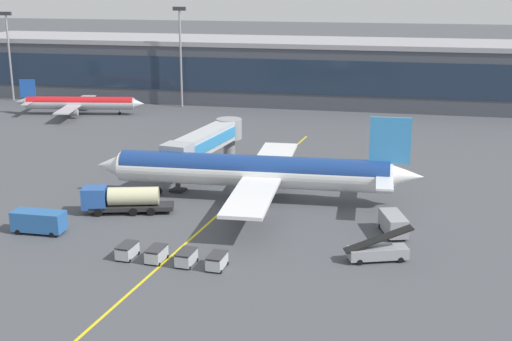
# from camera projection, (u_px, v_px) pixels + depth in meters

# --- Properties ---
(ground_plane) EXTENTS (700.00, 700.00, 0.00)m
(ground_plane) POSITION_uv_depth(u_px,v_px,m) (259.00, 212.00, 83.86)
(ground_plane) COLOR #47494F
(apron_lead_in_line) EXTENTS (9.01, 79.56, 0.01)m
(apron_lead_in_line) POSITION_uv_depth(u_px,v_px,m) (230.00, 204.00, 86.56)
(apron_lead_in_line) COLOR yellow
(apron_lead_in_line) RESTS_ON ground_plane
(terminal_building) EXTENTS (205.62, 21.13, 13.81)m
(terminal_building) POSITION_uv_depth(u_px,v_px,m) (419.00, 74.00, 150.28)
(terminal_building) COLOR #424751
(terminal_building) RESTS_ON ground_plane
(main_airliner) EXTENTS (41.91, 33.17, 11.30)m
(main_airliner) POSITION_uv_depth(u_px,v_px,m) (255.00, 171.00, 87.28)
(main_airliner) COLOR white
(main_airliner) RESTS_ON ground_plane
(jet_bridge) EXTENTS (6.83, 20.73, 6.53)m
(jet_bridge) POSITION_uv_depth(u_px,v_px,m) (207.00, 141.00, 98.83)
(jet_bridge) COLOR #B2B7BC
(jet_bridge) RESTS_ON ground_plane
(fuel_tanker) EXTENTS (11.08, 5.19, 3.25)m
(fuel_tanker) POSITION_uv_depth(u_px,v_px,m) (122.00, 199.00, 83.06)
(fuel_tanker) COLOR #232326
(fuel_tanker) RESTS_ON ground_plane
(belt_loader) EXTENTS (6.95, 3.78, 3.49)m
(belt_loader) POSITION_uv_depth(u_px,v_px,m) (378.00, 251.00, 69.32)
(belt_loader) COLOR gray
(belt_loader) RESTS_ON ground_plane
(crew_van) EXTENTS (3.46, 5.39, 2.30)m
(crew_van) POSITION_uv_depth(u_px,v_px,m) (393.00, 223.00, 76.39)
(crew_van) COLOR gray
(crew_van) RESTS_ON ground_plane
(lavatory_truck) EXTENTS (5.80, 2.32, 2.50)m
(lavatory_truck) POSITION_uv_depth(u_px,v_px,m) (38.00, 221.00, 76.73)
(lavatory_truck) COLOR #285B9E
(lavatory_truck) RESTS_ON ground_plane
(baggage_cart_0) EXTENTS (1.80, 2.76, 1.48)m
(baggage_cart_0) POSITION_uv_depth(u_px,v_px,m) (127.00, 251.00, 70.04)
(baggage_cart_0) COLOR #B2B7BC
(baggage_cart_0) RESTS_ON ground_plane
(baggage_cart_1) EXTENTS (1.80, 2.76, 1.48)m
(baggage_cart_1) POSITION_uv_depth(u_px,v_px,m) (156.00, 254.00, 69.19)
(baggage_cart_1) COLOR #B2B7BC
(baggage_cart_1) RESTS_ON ground_plane
(baggage_cart_2) EXTENTS (1.80, 2.76, 1.48)m
(baggage_cart_2) POSITION_uv_depth(u_px,v_px,m) (186.00, 257.00, 68.34)
(baggage_cart_2) COLOR #B2B7BC
(baggage_cart_2) RESTS_ON ground_plane
(baggage_cart_3) EXTENTS (1.80, 2.76, 1.48)m
(baggage_cart_3) POSITION_uv_depth(u_px,v_px,m) (217.00, 261.00, 67.49)
(baggage_cart_3) COLOR #B2B7BC
(baggage_cart_3) RESTS_ON ground_plane
(commuter_jet_far) EXTENTS (26.77, 21.34, 7.20)m
(commuter_jet_far) POSITION_uv_depth(u_px,v_px,m) (79.00, 103.00, 141.60)
(commuter_jet_far) COLOR #B2B7BC
(commuter_jet_far) RESTS_ON ground_plane
(apron_light_mast_0) EXTENTS (2.80, 0.50, 21.26)m
(apron_light_mast_0) POSITION_uv_depth(u_px,v_px,m) (180.00, 49.00, 147.26)
(apron_light_mast_0) COLOR gray
(apron_light_mast_0) RESTS_ON ground_plane
(apron_light_mast_1) EXTENTS (2.80, 0.50, 19.84)m
(apron_light_mast_1) POSITION_uv_depth(u_px,v_px,m) (9.00, 48.00, 155.34)
(apron_light_mast_1) COLOR gray
(apron_light_mast_1) RESTS_ON ground_plane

